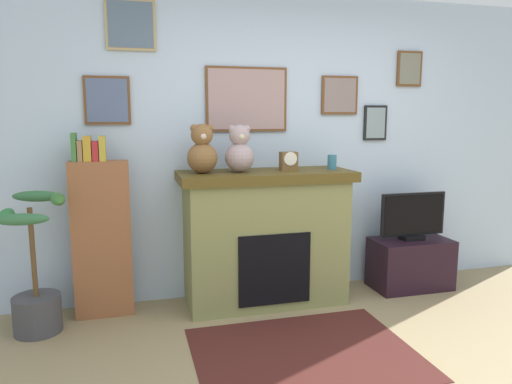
# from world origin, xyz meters

# --- Properties ---
(back_wall) EXTENTS (5.20, 0.15, 2.60)m
(back_wall) POSITION_xyz_m (-0.00, 2.00, 1.31)
(back_wall) COLOR silver
(back_wall) RESTS_ON ground_plane
(fireplace) EXTENTS (1.43, 0.60, 1.12)m
(fireplace) POSITION_xyz_m (-0.28, 1.67, 0.57)
(fireplace) COLOR olive
(fireplace) RESTS_ON ground_plane
(bookshelf) EXTENTS (0.44, 0.16, 1.44)m
(bookshelf) POSITION_xyz_m (-1.59, 1.74, 0.65)
(bookshelf) COLOR brown
(bookshelf) RESTS_ON ground_plane
(potted_plant) EXTENTS (0.48, 0.49, 1.03)m
(potted_plant) POSITION_xyz_m (-2.05, 1.54, 0.36)
(potted_plant) COLOR #3F3F44
(potted_plant) RESTS_ON ground_plane
(tv_stand) EXTENTS (0.70, 0.40, 0.46)m
(tv_stand) POSITION_xyz_m (1.10, 1.64, 0.23)
(tv_stand) COLOR black
(tv_stand) RESTS_ON ground_plane
(television) EXTENTS (0.63, 0.14, 0.43)m
(television) POSITION_xyz_m (1.10, 1.64, 0.67)
(television) COLOR black
(television) RESTS_ON tv_stand
(area_rug) EXTENTS (1.47, 1.13, 0.01)m
(area_rug) POSITION_xyz_m (-0.28, 0.72, 0.00)
(area_rug) COLOR #451C18
(area_rug) RESTS_ON ground_plane
(candle_jar) EXTENTS (0.08, 0.08, 0.12)m
(candle_jar) POSITION_xyz_m (0.30, 1.65, 1.18)
(candle_jar) COLOR teal
(candle_jar) RESTS_ON fireplace
(mantel_clock) EXTENTS (0.14, 0.10, 0.16)m
(mantel_clock) POSITION_xyz_m (-0.09, 1.65, 1.20)
(mantel_clock) COLOR brown
(mantel_clock) RESTS_ON fireplace
(teddy_bear_tan) EXTENTS (0.24, 0.24, 0.39)m
(teddy_bear_tan) POSITION_xyz_m (-0.80, 1.65, 1.29)
(teddy_bear_tan) COLOR brown
(teddy_bear_tan) RESTS_ON fireplace
(teddy_bear_brown) EXTENTS (0.24, 0.24, 0.38)m
(teddy_bear_brown) POSITION_xyz_m (-0.50, 1.65, 1.29)
(teddy_bear_brown) COLOR #A99296
(teddy_bear_brown) RESTS_ON fireplace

